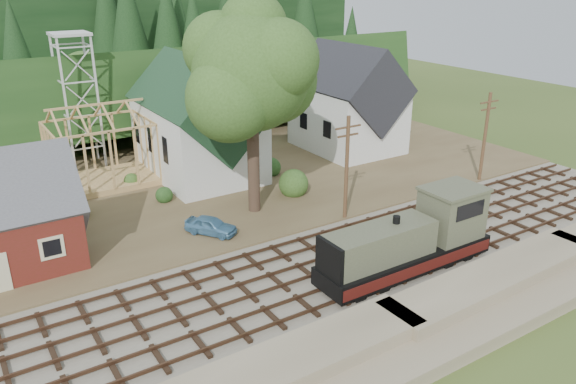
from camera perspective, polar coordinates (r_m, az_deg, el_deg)
ground at (r=34.75m, az=1.92°, el=-8.51°), size 140.00×140.00×0.00m
embankment at (r=29.33m, az=11.71°, el=-15.36°), size 64.00×5.00×1.60m
railroad_bed at (r=34.71m, az=1.92°, el=-8.39°), size 64.00×11.00×0.16m
village_flat at (r=49.13m, az=-10.05°, el=0.66°), size 64.00×26.00×0.30m
hillside at (r=71.02m, az=-17.77°, el=6.35°), size 70.00×28.96×12.74m
ridge at (r=86.21m, az=-20.74°, el=8.54°), size 80.00×20.00×12.00m
church at (r=49.85m, az=-9.07°, el=7.10°), size 8.40×15.17×13.00m
farmhouse at (r=57.47m, az=6.09°, el=8.84°), size 8.40×10.80×10.60m
timber_frame at (r=50.03m, az=-18.44°, el=4.02°), size 8.20×6.20×6.99m
lattice_tower at (r=54.35m, az=-21.01°, el=12.39°), size 3.20×3.20×12.12m
big_tree at (r=40.43m, az=-3.58°, el=11.28°), size 10.90×8.40×14.70m
telegraph_pole_near at (r=40.63m, az=5.98°, el=2.55°), size 2.20×0.28×8.00m
telegraph_pole_far at (r=51.01m, az=19.38°, el=5.38°), size 2.20×0.28×8.00m
locomotive at (r=35.03m, az=12.49°, el=-4.89°), size 11.82×2.96×4.73m
car_blue at (r=39.38m, az=-7.85°, el=-3.38°), size 3.36×3.86×1.26m
car_red at (r=58.60m, az=7.14°, el=5.08°), size 5.06×4.23×1.29m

